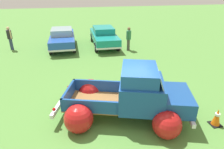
{
  "coord_description": "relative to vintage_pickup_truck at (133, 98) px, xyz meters",
  "views": [
    {
      "loc": [
        -1.61,
        -5.72,
        4.35
      ],
      "look_at": [
        0.0,
        1.7,
        0.89
      ],
      "focal_mm": 31.37,
      "sensor_mm": 36.0,
      "label": 1
    }
  ],
  "objects": [
    {
      "name": "show_car_0",
      "position": [
        -2.56,
        9.44,
        0.03
      ],
      "size": [
        1.85,
        4.52,
        1.43
      ],
      "rotation": [
        0.0,
        0.0,
        -1.58
      ],
      "color": "black",
      "rests_on": "ground"
    },
    {
      "name": "spectator_0",
      "position": [
        2.13,
        7.73,
        0.2
      ],
      "size": [
        0.48,
        0.48,
        1.68
      ],
      "rotation": [
        0.0,
        0.0,
        2.5
      ],
      "color": "#4C4742",
      "rests_on": "ground"
    },
    {
      "name": "lane_cone_0",
      "position": [
        2.63,
        -1.07,
        -0.45
      ],
      "size": [
        0.36,
        0.36,
        0.63
      ],
      "color": "black",
      "rests_on": "ground"
    },
    {
      "name": "vintage_pickup_truck",
      "position": [
        0.0,
        0.0,
        0.0
      ],
      "size": [
        4.99,
        3.78,
        1.96
      ],
      "rotation": [
        0.0,
        0.0,
        -0.32
      ],
      "color": "black",
      "rests_on": "ground"
    },
    {
      "name": "show_car_1",
      "position": [
        0.6,
        9.34,
        0.03
      ],
      "size": [
        1.87,
        4.7,
        1.43
      ],
      "rotation": [
        0.0,
        0.0,
        -1.59
      ],
      "color": "black",
      "rests_on": "ground"
    },
    {
      "name": "spectator_1",
      "position": [
        -6.26,
        9.65,
        0.21
      ],
      "size": [
        0.48,
        0.48,
        1.7
      ],
      "rotation": [
        0.0,
        0.0,
        0.69
      ],
      "color": "navy",
      "rests_on": "ground"
    },
    {
      "name": "ground_plane",
      "position": [
        -0.37,
        0.12,
        -0.76
      ],
      "size": [
        80.0,
        80.0,
        0.0
      ],
      "primitive_type": "plane",
      "color": "#548C3D"
    }
  ]
}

